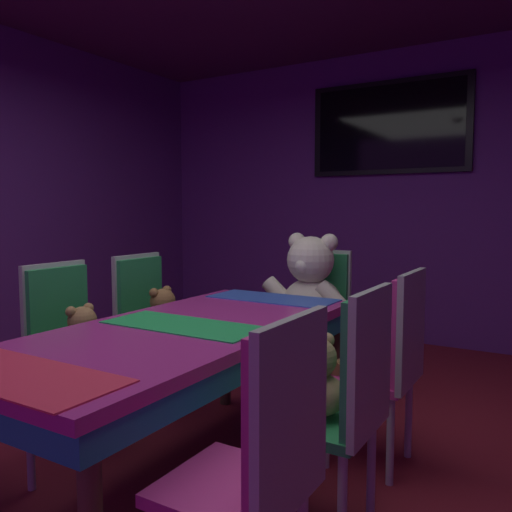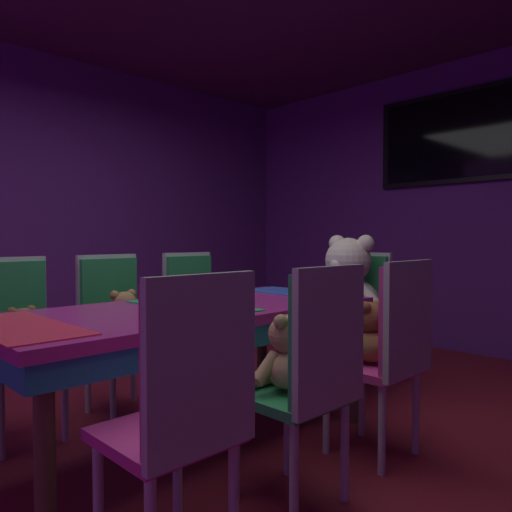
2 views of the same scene
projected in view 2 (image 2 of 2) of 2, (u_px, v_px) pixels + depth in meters
ground_plane at (192, 447)px, 2.56m from camera, size 7.90×7.90×0.00m
wall_back at (458, 206)px, 4.75m from camera, size 5.20×0.12×2.80m
wall_left at (14, 203)px, 4.37m from camera, size 0.12×6.40×2.80m
banquet_table at (191, 323)px, 2.54m from camera, size 0.90×2.02×0.75m
chair_left_0 at (14, 328)px, 2.71m from camera, size 0.42×0.41×0.98m
teddy_left_0 at (23, 335)px, 2.61m from camera, size 0.22×0.28×0.27m
chair_left_1 at (113, 316)px, 3.14m from camera, size 0.42×0.41×0.98m
teddy_left_1 at (125, 319)px, 3.04m from camera, size 0.25×0.33×0.31m
chair_left_2 at (194, 306)px, 3.57m from camera, size 0.42×0.41×0.98m
teddy_left_2 at (206, 308)px, 3.46m from camera, size 0.27×0.35×0.33m
chair_right_0 at (188, 396)px, 1.54m from camera, size 0.42×0.41×0.98m
chair_right_1 at (314, 364)px, 1.94m from camera, size 0.42×0.41×0.98m
teddy_right_1 at (286, 357)px, 2.04m from camera, size 0.27×0.34×0.32m
chair_right_2 at (394, 340)px, 2.39m from camera, size 0.42×0.41×0.98m
teddy_right_2 at (368, 336)px, 2.49m from camera, size 0.26×0.34×0.32m
throne_chair at (360, 305)px, 3.62m from camera, size 0.41×0.42×0.98m
king_teddy_bear at (347, 288)px, 3.50m from camera, size 0.69×0.54×0.65m
wall_tv at (455, 137)px, 4.66m from camera, size 1.51×0.06×0.88m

